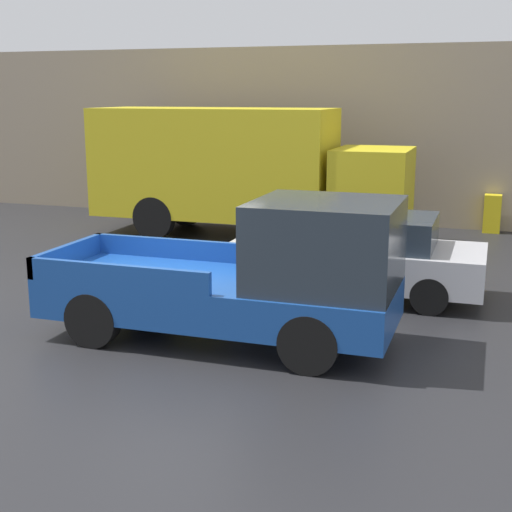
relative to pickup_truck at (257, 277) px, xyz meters
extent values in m
plane|color=#232326|center=(-1.42, -0.23, -1.04)|extent=(60.00, 60.00, 0.00)
cube|color=gray|center=(-1.42, 10.72, 1.47)|extent=(28.00, 0.15, 5.02)
cube|color=#194799|center=(-0.62, 0.00, -0.36)|extent=(5.34, 2.04, 0.60)
cube|color=#28333D|center=(1.04, 0.00, 0.57)|extent=(2.03, 1.91, 1.25)
cube|color=#194799|center=(-1.82, 0.97, 0.11)|extent=(2.94, 0.10, 0.33)
cube|color=#194799|center=(-1.82, -0.97, 0.11)|extent=(2.94, 0.10, 0.33)
cube|color=#194799|center=(-3.24, 0.00, 0.11)|extent=(0.10, 2.04, 0.33)
cylinder|color=black|center=(1.04, 0.90, -0.62)|extent=(0.84, 0.26, 0.84)
cylinder|color=black|center=(1.04, -0.90, -0.62)|extent=(0.84, 0.26, 0.84)
cylinder|color=black|center=(-2.27, 0.90, -0.62)|extent=(0.84, 0.26, 0.84)
cylinder|color=black|center=(-2.27, -0.90, -0.62)|extent=(0.84, 0.26, 0.84)
cube|color=silver|center=(0.90, 3.17, -0.42)|extent=(4.65, 1.92, 0.68)
cube|color=#28333D|center=(1.04, 3.17, 0.21)|extent=(2.55, 1.69, 0.57)
cylinder|color=black|center=(2.34, 4.03, -0.71)|extent=(0.65, 0.22, 0.65)
cylinder|color=black|center=(2.34, 2.31, -0.71)|extent=(0.65, 0.22, 0.65)
cylinder|color=black|center=(-0.54, 4.03, -0.71)|extent=(0.65, 0.22, 0.65)
cylinder|color=black|center=(-0.54, 2.31, -0.71)|extent=(0.65, 0.22, 0.65)
cube|color=gold|center=(0.41, 7.75, 0.42)|extent=(1.81, 2.23, 1.87)
cube|color=gold|center=(-3.79, 7.75, 0.89)|extent=(6.25, 2.34, 2.80)
cylinder|color=black|center=(0.08, 8.79, -0.49)|extent=(1.10, 0.30, 1.10)
cylinder|color=black|center=(0.08, 6.72, -0.49)|extent=(1.10, 0.30, 1.10)
cylinder|color=black|center=(-5.06, 8.79, -0.49)|extent=(1.10, 0.30, 1.10)
cylinder|color=black|center=(-5.06, 6.72, -0.49)|extent=(1.10, 0.30, 1.10)
cube|color=gold|center=(3.25, 10.39, -0.52)|extent=(0.45, 0.40, 1.03)
camera|label=1|loc=(3.25, -9.71, 2.67)|focal=50.00mm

